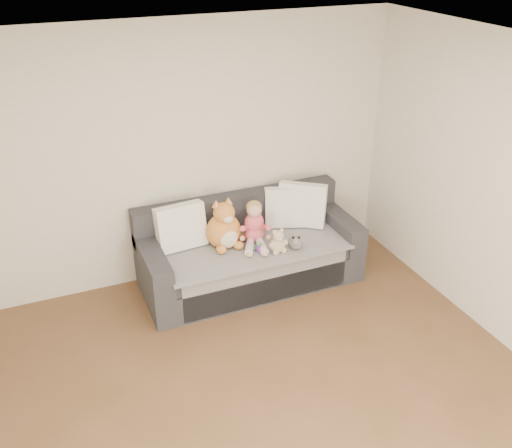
{
  "coord_description": "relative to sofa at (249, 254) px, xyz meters",
  "views": [
    {
      "loc": [
        -1.32,
        -2.59,
        3.33
      ],
      "look_at": [
        0.55,
        1.87,
        0.75
      ],
      "focal_mm": 40.0,
      "sensor_mm": 36.0,
      "label": 1
    }
  ],
  "objects": [
    {
      "name": "cushion_right_front",
      "position": [
        0.65,
        0.11,
        0.39
      ],
      "size": [
        0.53,
        0.47,
        0.47
      ],
      "rotation": [
        0.0,
        0.0,
        -0.64
      ],
      "color": "white",
      "rests_on": "sofa"
    },
    {
      "name": "sippy_cup",
      "position": [
        0.01,
        -0.25,
        0.22
      ],
      "size": [
        0.1,
        0.08,
        0.11
      ],
      "rotation": [
        0.0,
        0.0,
        -0.27
      ],
      "color": "#633187",
      "rests_on": "sofa"
    },
    {
      "name": "room_shell",
      "position": [
        -0.55,
        -1.64,
        0.99
      ],
      "size": [
        5.0,
        5.0,
        5.0
      ],
      "color": "brown",
      "rests_on": "ground"
    },
    {
      "name": "teddy_bear",
      "position": [
        0.18,
        -0.33,
        0.26
      ],
      "size": [
        0.2,
        0.15,
        0.25
      ],
      "rotation": [
        0.0,
        0.0,
        0.02
      ],
      "color": "tan",
      "rests_on": "sofa"
    },
    {
      "name": "cushion_right_back",
      "position": [
        0.49,
        0.15,
        0.37
      ],
      "size": [
        0.5,
        0.34,
        0.43
      ],
      "rotation": [
        0.0,
        0.0,
        -0.33
      ],
      "color": "white",
      "rests_on": "sofa"
    },
    {
      "name": "plush_cow",
      "position": [
        0.36,
        -0.33,
        0.23
      ],
      "size": [
        0.14,
        0.2,
        0.17
      ],
      "rotation": [
        0.0,
        0.0,
        -0.37
      ],
      "color": "white",
      "rests_on": "sofa"
    },
    {
      "name": "plush_cat",
      "position": [
        -0.26,
        -0.01,
        0.36
      ],
      "size": [
        0.43,
        0.38,
        0.53
      ],
      "rotation": [
        0.0,
        0.0,
        0.09
      ],
      "color": "#C7732C",
      "rests_on": "sofa"
    },
    {
      "name": "toddler",
      "position": [
        0.04,
        -0.06,
        0.35
      ],
      "size": [
        0.31,
        0.45,
        0.44
      ],
      "rotation": [
        0.0,
        0.0,
        -0.31
      ],
      "color": "#DD544E",
      "rests_on": "sofa"
    },
    {
      "name": "sofa",
      "position": [
        0.0,
        0.0,
        0.0
      ],
      "size": [
        2.2,
        0.94,
        0.85
      ],
      "color": "#2D2E33",
      "rests_on": "ground"
    },
    {
      "name": "cushion_left",
      "position": [
        -0.66,
        0.14,
        0.38
      ],
      "size": [
        0.5,
        0.26,
        0.46
      ],
      "rotation": [
        0.0,
        0.0,
        0.09
      ],
      "color": "white",
      "rests_on": "sofa"
    }
  ]
}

